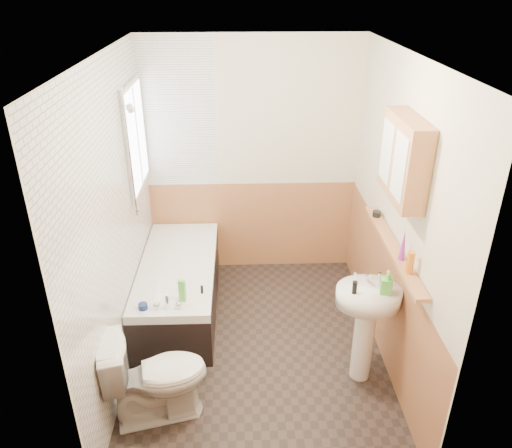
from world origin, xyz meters
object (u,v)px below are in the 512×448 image
object	(u,v)px
pine_shelf	(393,247)
medicine_cabinet	(404,159)
sink	(366,315)
bathtub	(179,286)
toilet	(156,376)

from	to	relation	value
pine_shelf	medicine_cabinet	size ratio (longest dim) A/B	2.18
sink	pine_shelf	distance (m)	0.57
bathtub	pine_shelf	bearing A→B (deg)	-23.16
bathtub	toilet	size ratio (longest dim) A/B	2.17
bathtub	toilet	distance (m)	1.30
medicine_cabinet	pine_shelf	bearing A→B (deg)	59.75
sink	medicine_cabinet	xyz separation A→B (m)	(0.17, 0.14, 1.23)
sink	medicine_cabinet	distance (m)	1.25
toilet	medicine_cabinet	world-z (taller)	medicine_cabinet
sink	bathtub	bearing A→B (deg)	148.44
bathtub	toilet	bearing A→B (deg)	-91.33
toilet	sink	bearing A→B (deg)	-91.15
toilet	pine_shelf	size ratio (longest dim) A/B	0.53
toilet	medicine_cabinet	bearing A→B (deg)	-87.90
sink	medicine_cabinet	size ratio (longest dim) A/B	1.50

